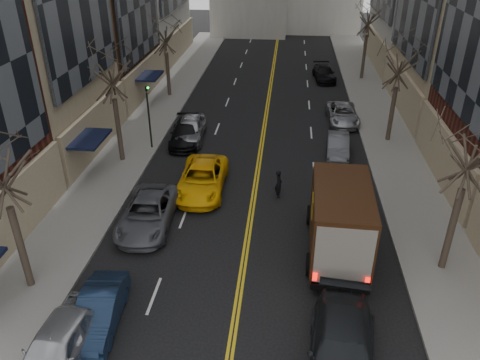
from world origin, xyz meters
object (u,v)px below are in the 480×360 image
object	(u,v)px
ups_truck	(339,218)
pedestrian	(279,184)
observer_sedan	(342,351)
taxi	(202,179)

from	to	relation	value
ups_truck	pedestrian	xyz separation A→B (m)	(-2.83, 4.74, -1.01)
ups_truck	observer_sedan	xyz separation A→B (m)	(-0.34, -6.66, -1.01)
observer_sedan	pedestrian	bearing A→B (deg)	108.31
observer_sedan	ups_truck	bearing A→B (deg)	93.06
ups_truck	taxi	distance (m)	8.81
ups_truck	taxi	size ratio (longest dim) A/B	1.22
observer_sedan	pedestrian	distance (m)	11.67
observer_sedan	pedestrian	size ratio (longest dim) A/B	3.57
taxi	pedestrian	size ratio (longest dim) A/B	3.37
observer_sedan	pedestrian	xyz separation A→B (m)	(-2.50, 11.40, 0.00)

